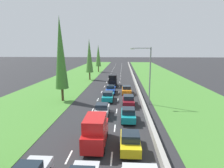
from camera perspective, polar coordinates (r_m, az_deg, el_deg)
ground_plane at (r=59.70m, az=0.83°, el=2.03°), size 300.00×300.00×0.00m
grass_verge_left at (r=61.56m, az=-11.02°, el=2.12°), size 14.00×140.00×0.04m
grass_verge_right at (r=60.78m, az=14.48°, el=1.87°), size 14.00×140.00×0.04m
median_barrier at (r=59.66m, az=6.32°, el=2.38°), size 0.44×120.00×0.85m
lane_markings at (r=59.70m, az=0.83°, el=2.04°), size 3.64×116.00×0.01m
red_van_centre_lane at (r=17.81m, az=-4.96°, el=-13.84°), size 1.96×4.90×2.82m
white_hatchback_centre_lane at (r=25.33m, az=-2.97°, el=-7.69°), size 1.74×3.90×1.72m
teal_sedan_centre_lane at (r=32.50m, az=-1.20°, el=-3.64°), size 1.82×4.50×1.64m
yellow_hatchback_right_lane at (r=17.28m, az=5.46°, el=-16.72°), size 1.74×3.90×1.72m
teal_hatchback_right_lane at (r=23.58m, az=4.89°, el=-9.11°), size 1.74×3.90×1.72m
blue_sedan_centre_lane at (r=38.09m, az=-0.37°, el=-1.54°), size 1.82×4.50×1.64m
maroon_sedan_right_lane at (r=29.98m, az=4.93°, el=-4.88°), size 1.82×4.50×1.64m
orange_sedan_right_lane at (r=37.56m, az=4.38°, el=-1.74°), size 1.82×4.50×1.64m
black_van_centre_lane at (r=44.97m, az=0.27°, el=1.07°), size 1.96×4.90×2.82m
poplar_tree_second at (r=32.53m, az=-15.15°, el=8.96°), size 2.15×2.15×14.05m
poplar_tree_third at (r=54.46m, az=-6.80°, el=8.35°), size 2.09×2.09×11.52m
poplar_tree_fourth at (r=73.42m, az=-4.13°, el=8.49°), size 2.06×2.06×10.45m
street_light_mast at (r=30.02m, az=10.68°, el=3.60°), size 3.20×0.28×9.00m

